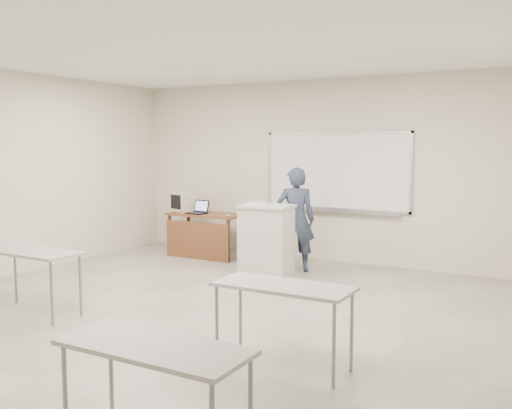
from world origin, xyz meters
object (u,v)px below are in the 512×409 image
Objects in this scene: keyboard at (260,203)px; crt_monitor at (186,201)px; instructor_desk at (204,227)px; presenter at (296,219)px; podium at (266,240)px; laptop at (198,210)px; whiteboard at (336,172)px; mouse at (228,215)px.

crt_monitor is at bearing 174.91° from keyboard.
instructor_desk is 0.84× the size of presenter.
presenter reaches higher than podium.
keyboard reaches higher than laptop.
whiteboard reaches higher than mouse.
whiteboard is 2.43m from laptop.
crt_monitor reaches higher than laptop.
instructor_desk is 0.72m from crt_monitor.
podium is 3.38× the size of laptop.
laptop is 1.68m from keyboard.
instructor_desk is 4.29× the size of laptop.
crt_monitor is 0.96× the size of keyboard.
crt_monitor reaches higher than instructor_desk.
whiteboard is 5.50× the size of keyboard.
instructor_desk is at bearing -6.00° from crt_monitor.
instructor_desk is at bearing 163.39° from mouse.
mouse is 1.08m from keyboard.
whiteboard is at bearing 25.17° from laptop.
podium is 11.68× the size of mouse.
laptop is 1.95m from presenter.
whiteboard is at bearing -129.34° from presenter.
whiteboard is at bearing 20.53° from instructor_desk.
laptop is 3.45× the size of mouse.
presenter is at bearing 6.92° from crt_monitor.
crt_monitor is at bearing -168.43° from whiteboard.
crt_monitor is 1.39× the size of laptop.
mouse is (-1.05, 0.60, 0.24)m from podium.
mouse is (0.65, -0.07, -0.04)m from laptop.
whiteboard is 1.59m from keyboard.
mouse is at bearing 145.97° from podium.
presenter reaches higher than crt_monitor.
instructor_desk is at bearing -30.49° from presenter.
podium is 0.66× the size of presenter.
laptop is (-1.70, 0.67, 0.28)m from podium.
crt_monitor is 2.18m from keyboard.
presenter is (-0.26, -0.98, -0.69)m from whiteboard.
laptop is at bearing -160.16° from whiteboard.
crt_monitor reaches higher than mouse.
mouse is at bearing -1.17° from laptop.
presenter is at bearing 59.82° from podium.
podium is at bearing -6.10° from crt_monitor.
whiteboard is at bearing 28.75° from crt_monitor.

